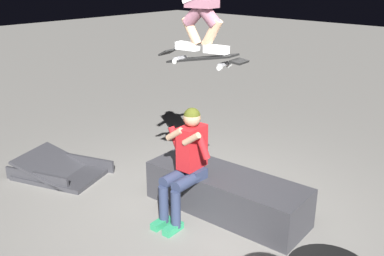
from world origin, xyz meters
TOP-DOWN VIEW (x-y plane):
  - ground_plane at (0.00, 0.00)m, footprint 40.00×40.00m
  - ledge_box_main at (-0.28, -0.16)m, footprint 2.03×0.80m
  - person_sitting_on_ledge at (-0.02, 0.25)m, footprint 0.59×0.76m
  - skateboard at (-0.13, 0.12)m, footprint 1.04×0.32m
  - kicker_ramp at (2.04, 0.66)m, footprint 1.35×1.15m

SIDE VIEW (x-z plane):
  - ground_plane at x=0.00m, z-range 0.00..0.00m
  - kicker_ramp at x=2.04m, z-range -0.13..0.25m
  - ledge_box_main at x=-0.28m, z-range 0.00..0.48m
  - person_sitting_on_ledge at x=-0.02m, z-range 0.07..1.39m
  - skateboard at x=-0.13m, z-range 1.80..1.96m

